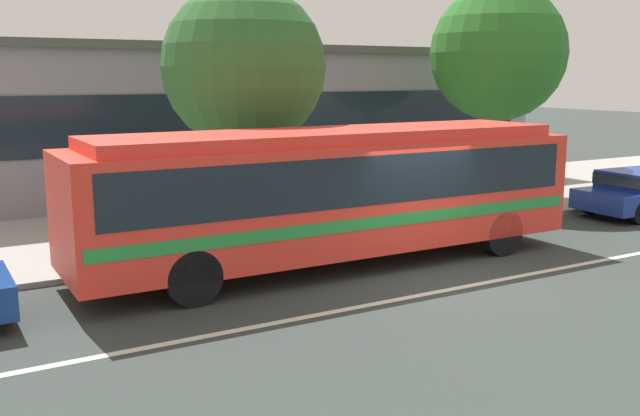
% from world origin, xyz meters
% --- Properties ---
extents(ground_plane, '(120.00, 120.00, 0.00)m').
position_xyz_m(ground_plane, '(0.00, 0.00, 0.00)').
color(ground_plane, '#333B38').
extents(sidewalk_slab, '(60.00, 8.00, 0.12)m').
position_xyz_m(sidewalk_slab, '(0.00, 7.14, 0.06)').
color(sidewalk_slab, '#9F9B94').
rests_on(sidewalk_slab, ground_plane).
extents(lane_stripe_center, '(56.00, 0.16, 0.01)m').
position_xyz_m(lane_stripe_center, '(0.00, -0.80, 0.00)').
color(lane_stripe_center, silver).
rests_on(lane_stripe_center, ground_plane).
extents(transit_bus, '(10.81, 2.64, 2.83)m').
position_xyz_m(transit_bus, '(-1.25, 1.79, 1.65)').
color(transit_bus, red).
rests_on(transit_bus, ground_plane).
extents(pedestrian_waiting_near_sign, '(0.45, 0.45, 1.64)m').
position_xyz_m(pedestrian_waiting_near_sign, '(-5.39, 4.29, 1.07)').
color(pedestrian_waiting_near_sign, '#745E50').
rests_on(pedestrian_waiting_near_sign, sidewalk_slab).
extents(pedestrian_walking_along_curb, '(0.42, 0.42, 1.65)m').
position_xyz_m(pedestrian_walking_along_curb, '(3.58, 4.78, 1.09)').
color(pedestrian_walking_along_curb, '#666E57').
rests_on(pedestrian_walking_along_curb, sidewalk_slab).
extents(pedestrian_standing_by_tree, '(0.42, 0.42, 1.62)m').
position_xyz_m(pedestrian_standing_by_tree, '(-5.08, 5.28, 1.07)').
color(pedestrian_standing_by_tree, navy).
rests_on(pedestrian_standing_by_tree, sidewalk_slab).
extents(street_tree_near_stop, '(3.92, 3.92, 5.96)m').
position_xyz_m(street_tree_near_stop, '(-1.66, 5.28, 4.11)').
color(street_tree_near_stop, brown).
rests_on(street_tree_near_stop, sidewalk_slab).
extents(street_tree_mid_block, '(4.19, 4.19, 6.57)m').
position_xyz_m(street_tree_mid_block, '(7.22, 6.04, 4.59)').
color(street_tree_mid_block, brown).
rests_on(street_tree_mid_block, sidewalk_slab).
extents(station_building, '(21.11, 8.13, 4.88)m').
position_xyz_m(station_building, '(1.87, 13.43, 2.45)').
color(station_building, gray).
rests_on(station_building, ground_plane).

